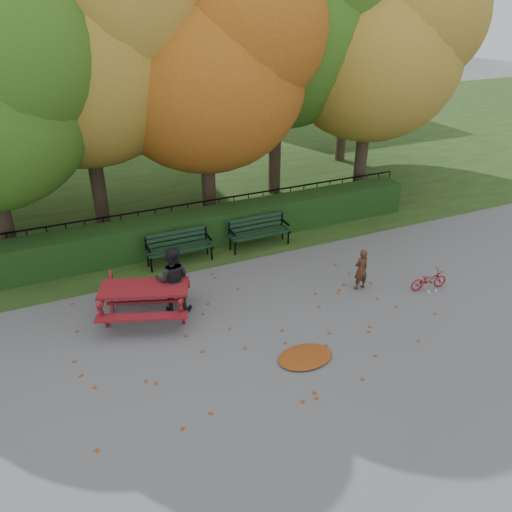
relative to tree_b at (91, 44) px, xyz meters
name	(u,v)px	position (x,y,z in m)	size (l,w,h in m)	color
ground	(282,321)	(2.44, -6.75, -5.40)	(90.00, 90.00, 0.00)	slate
grass_strip	(141,158)	(2.44, 7.25, -5.40)	(90.00, 90.00, 0.00)	#1F3511
building_right	(202,3)	(10.44, 21.25, 0.60)	(9.00, 6.00, 12.00)	tan
hedge	(213,226)	(2.44, -2.25, -4.90)	(13.00, 0.90, 1.00)	black
iron_fence	(204,215)	(2.44, -1.45, -4.87)	(14.00, 0.04, 1.02)	black
tree_b	(91,44)	(0.00, 0.00, 0.00)	(6.72, 6.40, 8.79)	#2C2319
tree_c	(217,64)	(3.28, -0.78, -0.58)	(6.30, 6.00, 8.00)	#2C2319
tree_d	(292,15)	(6.32, 0.48, 0.58)	(7.14, 6.80, 9.58)	#2C2319
tree_e	(385,47)	(8.97, -0.98, -0.32)	(6.09, 5.80, 8.16)	#2C2319
tree_g	(360,28)	(10.78, 3.02, -0.03)	(6.30, 6.00, 8.55)	#2C2319
bench_left	(178,245)	(1.14, -3.04, -4.88)	(1.80, 0.57, 0.88)	black
bench_right	(258,230)	(3.54, -3.04, -4.88)	(1.80, 0.57, 0.88)	black
picnic_table	(144,294)	(-0.32, -5.37, -4.75)	(2.37, 2.14, 0.95)	maroon
leaf_pile	(305,357)	(2.27, -8.12, -5.36)	(1.17, 0.81, 0.08)	maroon
leaf_scatter	(276,314)	(2.44, -6.45, -5.40)	(9.00, 5.70, 0.01)	maroon
child	(361,269)	(4.86, -6.29, -4.86)	(0.39, 0.26, 1.08)	#412314
adult	(173,280)	(0.36, -5.29, -4.59)	(0.79, 0.62, 1.63)	black
bicycle	(429,280)	(6.41, -7.02, -5.14)	(0.34, 0.98, 0.52)	maroon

